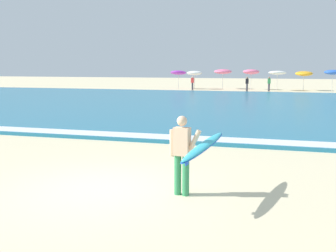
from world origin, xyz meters
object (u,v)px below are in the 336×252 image
object	(u,v)px
beach_umbrella_6	(333,72)
beachgoer_near_row_mid	(269,84)
beachgoer_near_row_right	(192,83)
beach_umbrella_1	(195,73)
beach_umbrella_3	(251,72)
surfer_with_board	(191,149)
beach_umbrella_5	(304,74)
beach_umbrella_0	(178,73)
beach_umbrella_2	(223,72)
beach_umbrella_4	(277,73)
beachgoer_near_row_left	(247,84)

from	to	relation	value
beach_umbrella_6	beachgoer_near_row_mid	bearing A→B (deg)	-171.06
beachgoer_near_row_right	beach_umbrella_1	bearing A→B (deg)	95.55
beach_umbrella_3	surfer_with_board	bearing A→B (deg)	-88.10
beach_umbrella_5	beachgoer_near_row_right	bearing A→B (deg)	-168.19
beachgoer_near_row_right	beach_umbrella_0	bearing A→B (deg)	136.33
beach_umbrella_6	beachgoer_near_row_right	size ratio (longest dim) A/B	1.48
beach_umbrella_1	beachgoer_near_row_right	xyz separation A→B (m)	(0.21, -2.12, -1.05)
beach_umbrella_0	beach_umbrella_6	world-z (taller)	beach_umbrella_6
beach_umbrella_2	beachgoer_near_row_right	xyz separation A→B (m)	(-2.97, -3.43, -1.22)
beach_umbrella_4	beachgoer_near_row_left	world-z (taller)	beach_umbrella_4
beach_umbrella_1	beach_umbrella_5	xyz separation A→B (m)	(12.34, 0.42, -0.01)
beachgoer_near_row_left	beachgoer_near_row_mid	size ratio (longest dim) A/B	1.00
beach_umbrella_2	beach_umbrella_3	bearing A→B (deg)	-10.68
beach_umbrella_1	beach_umbrella_4	xyz separation A→B (m)	(9.48, -0.39, 0.09)
beach_umbrella_3	beach_umbrella_4	world-z (taller)	beach_umbrella_3
beachgoer_near_row_left	beach_umbrella_6	bearing A→B (deg)	11.56
beach_umbrella_6	beachgoer_near_row_left	bearing A→B (deg)	-168.44
beach_umbrella_4	beach_umbrella_6	size ratio (longest dim) A/B	0.96
beach_umbrella_1	beach_umbrella_0	bearing A→B (deg)	-178.56
beach_umbrella_1	beachgoer_near_row_mid	size ratio (longest dim) A/B	1.37
beach_umbrella_6	beachgoer_near_row_mid	world-z (taller)	beach_umbrella_6
surfer_with_board	beachgoer_near_row_left	size ratio (longest dim) A/B	1.62
beach_umbrella_0	beachgoer_near_row_left	bearing A→B (deg)	-17.43
beach_umbrella_0	beach_umbrella_3	distance (m)	8.53
surfer_with_board	beachgoer_near_row_mid	world-z (taller)	surfer_with_board
beach_umbrella_2	beach_umbrella_5	world-z (taller)	beach_umbrella_2
beachgoer_near_row_right	beachgoer_near_row_left	bearing A→B (deg)	-5.04
beach_umbrella_3	beach_umbrella_5	world-z (taller)	beach_umbrella_3
beach_umbrella_2	beach_umbrella_1	bearing A→B (deg)	-157.54
beach_umbrella_6	beach_umbrella_2	bearing A→B (deg)	169.70
surfer_with_board	beach_umbrella_0	distance (m)	39.36
beach_umbrella_6	beachgoer_near_row_right	world-z (taller)	beach_umbrella_6
beach_umbrella_1	beach_umbrella_4	world-z (taller)	beach_umbrella_4
surfer_with_board	beach_umbrella_6	xyz separation A→B (m)	(7.32, 37.30, 1.05)
beach_umbrella_0	beach_umbrella_2	world-z (taller)	beach_umbrella_2
beachgoer_near_row_left	beach_umbrella_5	bearing A→B (deg)	27.24
beach_umbrella_4	beach_umbrella_6	bearing A→B (deg)	-4.76
surfer_with_board	beach_umbrella_6	bearing A→B (deg)	78.89
surfer_with_board	beach_umbrella_1	distance (m)	38.96
surfer_with_board	beach_umbrella_3	world-z (taller)	beach_umbrella_3
beach_umbrella_1	beach_umbrella_5	size ratio (longest dim) A/B	0.97
surfer_with_board	beach_umbrella_2	size ratio (longest dim) A/B	1.07
surfer_with_board	beachgoer_near_row_mid	size ratio (longest dim) A/B	1.62
beach_umbrella_5	beach_umbrella_1	bearing A→B (deg)	-178.06
beach_umbrella_3	beach_umbrella_6	distance (m)	8.75
beach_umbrella_5	beach_umbrella_6	distance (m)	3.10
beach_umbrella_3	beachgoer_near_row_mid	world-z (taller)	beach_umbrella_3
surfer_with_board	beach_umbrella_4	distance (m)	37.82
beach_umbrella_4	beachgoer_near_row_right	size ratio (longest dim) A/B	1.43
beach_umbrella_0	beach_umbrella_5	size ratio (longest dim) A/B	1.02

